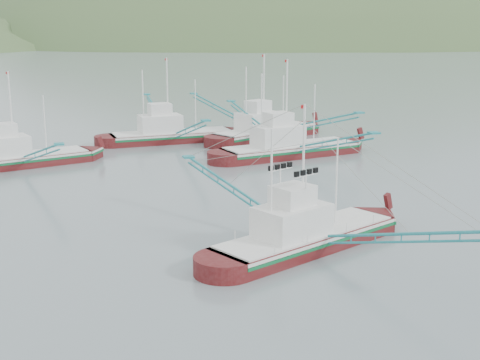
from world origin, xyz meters
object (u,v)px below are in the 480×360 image
object	(u,v)px
main_boat	(306,218)
bg_boat_left	(17,148)
bg_boat_right	(289,139)
bg_boat_far	(170,130)
bg_boat_extra	(266,120)

from	to	relation	value
main_boat	bg_boat_left	distance (m)	36.72
bg_boat_right	bg_boat_left	xyz separation A→B (m)	(-27.99, 3.55, 0.03)
bg_boat_right	bg_boat_far	distance (m)	16.46
bg_boat_right	bg_boat_extra	xyz separation A→B (m)	(1.48, 11.43, 0.42)
main_boat	bg_boat_left	xyz separation A→B (m)	(-17.79, 32.12, -0.14)
main_boat	bg_boat_left	size ratio (longest dim) A/B	0.95
bg_boat_left	bg_boat_extra	bearing A→B (deg)	-0.85
bg_boat_left	bg_boat_far	world-z (taller)	bg_boat_far
main_boat	bg_boat_right	world-z (taller)	bg_boat_right
main_boat	bg_boat_left	bearing A→B (deg)	95.27
bg_boat_far	bg_boat_extra	bearing A→B (deg)	-9.51
bg_boat_left	bg_boat_extra	xyz separation A→B (m)	(29.48, 7.88, 0.39)
bg_boat_left	bg_boat_extra	world-z (taller)	bg_boat_extra
bg_boat_right	bg_boat_far	size ratio (longest dim) A/B	1.02
bg_boat_right	main_boat	bearing A→B (deg)	-120.03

